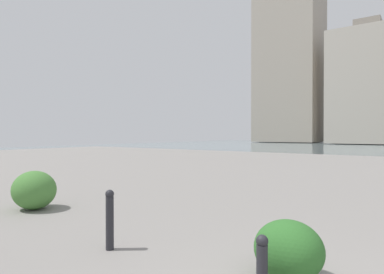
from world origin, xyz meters
TOP-DOWN VIEW (x-y plane):
  - building_slab at (8.01, -64.66)m, footprint 12.11×13.54m
  - building_annex at (23.49, -67.45)m, footprint 12.84×11.41m
  - bollard_near at (1.08, -0.86)m, footprint 0.13×0.13m
  - bollard_mid at (3.53, -0.89)m, footprint 0.13×0.13m
  - shrub_low at (7.00, -1.60)m, footprint 1.04×0.94m
  - shrub_round at (1.02, -1.48)m, footprint 0.83×0.75m

SIDE VIEW (x-z plane):
  - shrub_round at x=1.02m, z-range 0.00..0.71m
  - bollard_near at x=1.08m, z-range 0.02..0.70m
  - shrub_low at x=7.00m, z-range 0.00..0.88m
  - bollard_mid at x=3.53m, z-range 0.02..0.92m
  - building_slab at x=8.01m, z-range -1.03..21.33m
  - building_annex at x=23.49m, z-range -1.04..40.01m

